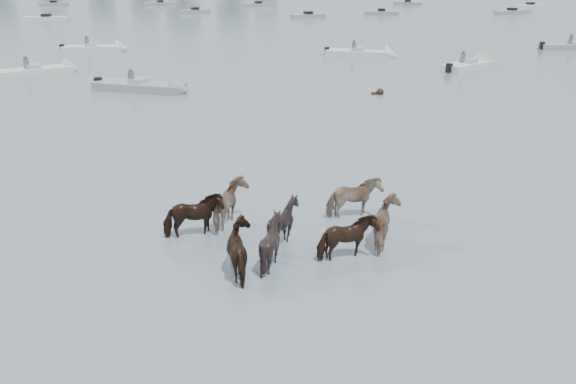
{
  "coord_description": "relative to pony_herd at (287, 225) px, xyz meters",
  "views": [
    {
      "loc": [
        0.03,
        -14.66,
        7.15
      ],
      "look_at": [
        0.65,
        0.56,
        1.1
      ],
      "focal_mm": 36.62,
      "sensor_mm": 36.0,
      "label": 1
    }
  ],
  "objects": [
    {
      "name": "pony_herd",
      "position": [
        0.0,
        0.0,
        0.0
      ],
      "size": [
        6.86,
        4.66,
        1.4
      ],
      "color": "black",
      "rests_on": "ground"
    },
    {
      "name": "motorboat_f",
      "position": [
        -14.01,
        36.23,
        -0.33
      ],
      "size": [
        5.55,
        2.08,
        1.92
      ],
      "rotation": [
        0.0,
        0.0,
        0.09
      ],
      "color": "silver",
      "rests_on": "ground"
    },
    {
      "name": "motorboat_b",
      "position": [
        -7.1,
        19.94,
        -0.33
      ],
      "size": [
        6.03,
        3.33,
        1.92
      ],
      "rotation": [
        0.0,
        0.0,
        -0.32
      ],
      "color": "gray",
      "rests_on": "ground"
    },
    {
      "name": "distant_flotilla",
      "position": [
        -0.41,
        75.95,
        -0.3
      ],
      "size": [
        105.61,
        28.28,
        0.93
      ],
      "color": "gray",
      "rests_on": "ground"
    },
    {
      "name": "motorboat_d",
      "position": [
        14.22,
        26.9,
        -0.33
      ],
      "size": [
        4.78,
        4.25,
        1.92
      ],
      "rotation": [
        0.0,
        0.0,
        0.67
      ],
      "color": "silver",
      "rests_on": "ground"
    },
    {
      "name": "swimming_pony",
      "position": [
        5.98,
        18.65,
        -0.45
      ],
      "size": [
        0.72,
        0.44,
        0.44
      ],
      "color": "black",
      "rests_on": "ground"
    },
    {
      "name": "ground",
      "position": [
        -0.59,
        0.44,
        -0.56
      ],
      "size": [
        400.0,
        400.0,
        0.0
      ],
      "primitive_type": "plane",
      "color": "#4D5F6E",
      "rests_on": "ground"
    },
    {
      "name": "motorboat_a",
      "position": [
        -15.09,
        25.76,
        -0.33
      ],
      "size": [
        5.44,
        4.14,
        1.92
      ],
      "rotation": [
        0.0,
        0.0,
        0.54
      ],
      "color": "silver",
      "rests_on": "ground"
    },
    {
      "name": "motorboat_c",
      "position": [
        7.69,
        32.28,
        -0.33
      ],
      "size": [
        5.78,
        3.26,
        1.92
      ],
      "rotation": [
        0.0,
        0.0,
        -0.32
      ],
      "color": "silver",
      "rests_on": "ground"
    }
  ]
}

